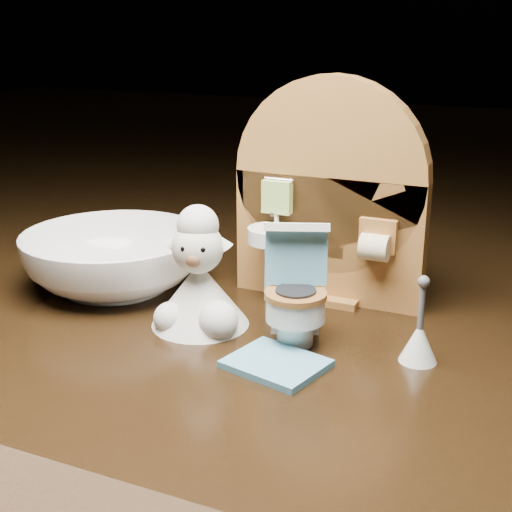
{
  "coord_description": "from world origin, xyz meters",
  "views": [
    {
      "loc": [
        0.14,
        -0.37,
        0.18
      ],
      "look_at": [
        -0.03,
        0.0,
        0.05
      ],
      "focal_mm": 50.0,
      "sensor_mm": 36.0,
      "label": 1
    }
  ],
  "objects": [
    {
      "name": "bath_mat",
      "position": [
        0.01,
        -0.04,
        0.0
      ],
      "size": [
        0.06,
        0.05,
        0.0
      ],
      "primitive_type": "cube",
      "rotation": [
        0.0,
        0.0,
        -0.24
      ],
      "color": "#5391AC",
      "rests_on": "ground"
    },
    {
      "name": "ceramic_bowl",
      "position": [
        -0.15,
        0.02,
        0.02
      ],
      "size": [
        0.14,
        0.14,
        0.04
      ],
      "primitive_type": "imported",
      "rotation": [
        0.0,
        0.0,
        0.1
      ],
      "color": "white",
      "rests_on": "ground"
    },
    {
      "name": "backdrop_panel",
      "position": [
        -0.0,
        0.06,
        0.07
      ],
      "size": [
        0.13,
        0.05,
        0.15
      ],
      "color": "#9B642D",
      "rests_on": "ground"
    },
    {
      "name": "plush_lamb",
      "position": [
        -0.06,
        -0.01,
        0.03
      ],
      "size": [
        0.06,
        0.06,
        0.08
      ],
      "rotation": [
        0.0,
        0.0,
        0.3
      ],
      "color": "silver",
      "rests_on": "ground"
    },
    {
      "name": "toy_toilet",
      "position": [
        0.0,
        -0.01,
        0.03
      ],
      "size": [
        0.04,
        0.05,
        0.07
      ],
      "rotation": [
        0.0,
        0.0,
        0.37
      ],
      "color": "white",
      "rests_on": "ground"
    },
    {
      "name": "toilet_brush",
      "position": [
        0.08,
        -0.01,
        0.01
      ],
      "size": [
        0.02,
        0.02,
        0.05
      ],
      "color": "white",
      "rests_on": "ground"
    }
  ]
}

